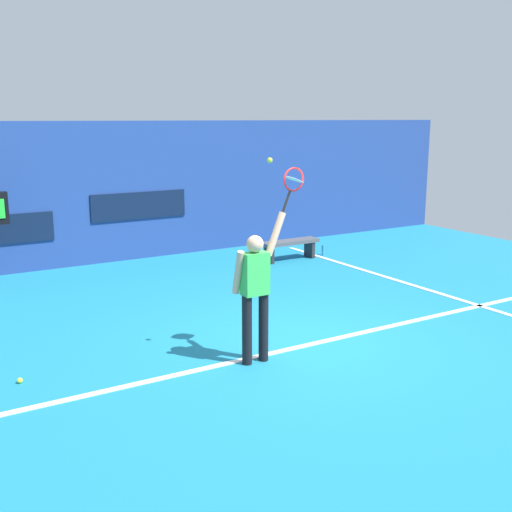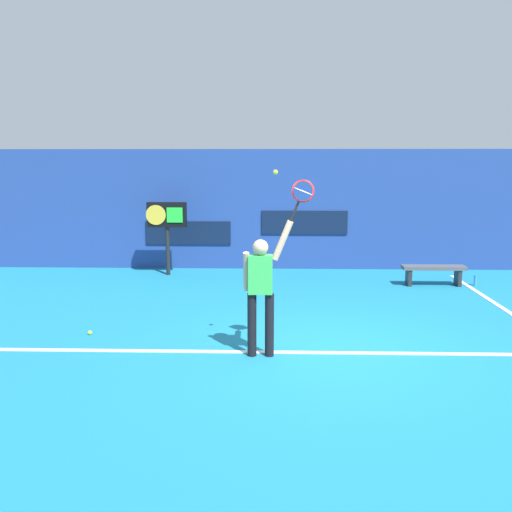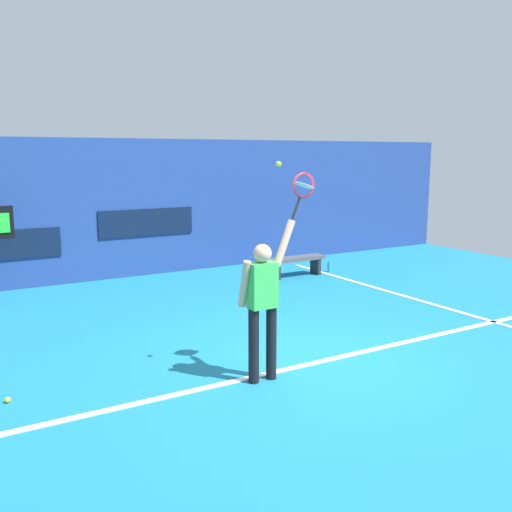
{
  "view_description": "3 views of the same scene",
  "coord_description": "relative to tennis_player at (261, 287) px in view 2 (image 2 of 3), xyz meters",
  "views": [
    {
      "loc": [
        -4.98,
        -6.91,
        3.13
      ],
      "look_at": [
        -0.8,
        -0.03,
        1.35
      ],
      "focal_mm": 43.93,
      "sensor_mm": 36.0,
      "label": 1
    },
    {
      "loc": [
        -0.82,
        -8.04,
        2.77
      ],
      "look_at": [
        -1.07,
        0.42,
        1.33
      ],
      "focal_mm": 39.38,
      "sensor_mm": 36.0,
      "label": 2
    },
    {
      "loc": [
        -4.44,
        -5.97,
        2.74
      ],
      "look_at": [
        -1.03,
        -0.25,
        1.54
      ],
      "focal_mm": 40.16,
      "sensor_mm": 36.0,
      "label": 3
    }
  ],
  "objects": [
    {
      "name": "tennis_ball",
      "position": [
        0.2,
        -0.02,
        1.61
      ],
      "size": [
        0.07,
        0.07,
        0.07
      ],
      "primitive_type": "sphere",
      "color": "#CCE033"
    },
    {
      "name": "tennis_racket",
      "position": [
        0.56,
        -0.0,
        1.32
      ],
      "size": [
        0.41,
        0.27,
        0.62
      ],
      "color": "black"
    },
    {
      "name": "sponsor_banner_center",
      "position": [
        0.98,
        6.6,
        0.2
      ],
      "size": [
        2.2,
        0.03,
        0.6
      ],
      "primitive_type": "cube",
      "color": "#0C1933"
    },
    {
      "name": "ground_plane",
      "position": [
        0.98,
        0.31,
        -1.01
      ],
      "size": [
        18.0,
        18.0,
        0.0
      ],
      "primitive_type": "plane",
      "color": "teal"
    },
    {
      "name": "court_bench",
      "position": [
        3.78,
        4.74,
        -0.67
      ],
      "size": [
        1.4,
        0.36,
        0.45
      ],
      "color": "#4C4C51",
      "rests_on": "ground_plane"
    },
    {
      "name": "spare_ball",
      "position": [
        -2.78,
        0.9,
        -0.98
      ],
      "size": [
        0.07,
        0.07,
        0.07
      ],
      "primitive_type": "sphere",
      "color": "#CCE033",
      "rests_on": "ground_plane"
    },
    {
      "name": "scoreboard_clock",
      "position": [
        -2.41,
        5.75,
        0.39
      ],
      "size": [
        0.96,
        0.2,
        1.79
      ],
      "color": "black",
      "rests_on": "ground_plane"
    },
    {
      "name": "tennis_player",
      "position": [
        0.0,
        0.0,
        0.0
      ],
      "size": [
        0.7,
        0.31,
        1.97
      ],
      "color": "black",
      "rests_on": "ground_plane"
    },
    {
      "name": "back_wall",
      "position": [
        0.98,
        6.72,
        0.52
      ],
      "size": [
        18.0,
        0.2,
        3.07
      ],
      "primitive_type": "cube",
      "color": "navy",
      "rests_on": "ground_plane"
    },
    {
      "name": "court_sideline",
      "position": [
        4.54,
        2.31,
        -1.0
      ],
      "size": [
        0.1,
        7.0,
        0.01
      ],
      "primitive_type": "cube",
      "color": "white",
      "rests_on": "ground_plane"
    },
    {
      "name": "sponsor_banner_portside",
      "position": [
        -2.02,
        6.6,
        -0.08
      ],
      "size": [
        2.2,
        0.03,
        0.6
      ],
      "primitive_type": "cube",
      "color": "#0C1933"
    },
    {
      "name": "water_bottle",
      "position": [
        4.73,
        4.74,
        -0.89
      ],
      "size": [
        0.07,
        0.07,
        0.24
      ],
      "primitive_type": "cylinder",
      "color": "#338CD8",
      "rests_on": "ground_plane"
    },
    {
      "name": "court_baseline",
      "position": [
        0.98,
        0.13,
        -1.0
      ],
      "size": [
        10.0,
        0.1,
        0.01
      ],
      "primitive_type": "cube",
      "color": "white",
      "rests_on": "ground_plane"
    }
  ]
}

